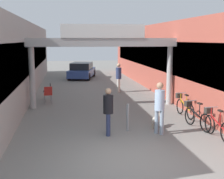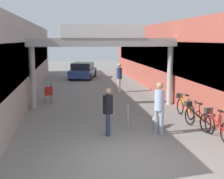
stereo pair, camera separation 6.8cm
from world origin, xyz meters
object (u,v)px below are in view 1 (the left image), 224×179
at_px(bollard_post_metal, 128,117).
at_px(parked_car_blue, 82,71).
at_px(bicycle_black_second, 196,116).
at_px(pedestrian_carrying_crate, 119,76).
at_px(bicycle_red_nearest, 216,125).
at_px(pedestrian_with_dog, 160,104).
at_px(pedestrian_companion, 108,109).
at_px(cafe_chair_red_nearer, 48,93).
at_px(bicycle_orange_third, 184,106).
at_px(dog_on_leash, 157,119).
at_px(cafe_chair_black_farther, 49,90).

height_order(bollard_post_metal, parked_car_blue, parked_car_blue).
bearing_deg(bollard_post_metal, bicycle_black_second, 0.78).
xyz_separation_m(pedestrian_carrying_crate, bicycle_red_nearest, (1.69, -9.37, -0.60)).
relative_size(pedestrian_with_dog, parked_car_blue, 0.42).
distance_m(pedestrian_with_dog, parked_car_blue, 16.17).
bearing_deg(pedestrian_carrying_crate, parked_car_blue, 104.36).
relative_size(pedestrian_companion, bollard_post_metal, 1.63).
bearing_deg(pedestrian_carrying_crate, cafe_chair_red_nearer, -144.31).
bearing_deg(bollard_post_metal, bicycle_red_nearest, -22.79).
distance_m(pedestrian_with_dog, bicycle_orange_third, 2.97).
bearing_deg(bicycle_black_second, pedestrian_companion, -172.71).
relative_size(pedestrian_with_dog, pedestrian_carrying_crate, 1.01).
xyz_separation_m(dog_on_leash, cafe_chair_black_farther, (-4.25, 6.10, 0.23)).
relative_size(pedestrian_with_dog, cafe_chair_black_farther, 2.03).
xyz_separation_m(pedestrian_carrying_crate, bicycle_black_second, (1.50, -8.17, -0.60)).
height_order(pedestrian_carrying_crate, bollard_post_metal, pedestrian_carrying_crate).
height_order(bicycle_black_second, parked_car_blue, parked_car_blue).
distance_m(pedestrian_with_dog, cafe_chair_red_nearer, 7.07).
xyz_separation_m(pedestrian_companion, pedestrian_carrying_crate, (1.83, 8.60, 0.10)).
distance_m(pedestrian_companion, bicycle_red_nearest, 3.64).
height_order(bollard_post_metal, cafe_chair_black_farther, bollard_post_metal).
bearing_deg(pedestrian_companion, bicycle_red_nearest, -12.37).
bearing_deg(cafe_chair_red_nearer, pedestrian_companion, -67.73).
relative_size(bollard_post_metal, cafe_chair_black_farther, 1.12).
relative_size(pedestrian_carrying_crate, cafe_chair_black_farther, 2.01).
height_order(dog_on_leash, parked_car_blue, parked_car_blue).
bearing_deg(bicycle_red_nearest, pedestrian_carrying_crate, 100.24).
bearing_deg(dog_on_leash, pedestrian_with_dog, -101.00).
xyz_separation_m(bicycle_black_second, bollard_post_metal, (-2.57, -0.04, 0.07)).
bearing_deg(dog_on_leash, bicycle_orange_third, 42.04).
xyz_separation_m(bicycle_orange_third, bollard_post_metal, (-2.79, -1.76, 0.07)).
bearing_deg(pedestrian_companion, cafe_chair_black_farther, 109.07).
bearing_deg(bicycle_red_nearest, cafe_chair_black_farther, 127.85).
xyz_separation_m(dog_on_leash, bicycle_orange_third, (1.63, 1.47, 0.13)).
xyz_separation_m(pedestrian_companion, bicycle_orange_third, (3.54, 2.15, -0.49)).
xyz_separation_m(bicycle_orange_third, parked_car_blue, (-3.59, 13.78, 0.21)).
distance_m(pedestrian_carrying_crate, bicycle_red_nearest, 9.54).
distance_m(pedestrian_with_dog, dog_on_leash, 1.11).
bearing_deg(bicycle_black_second, cafe_chair_black_farther, 131.76).
distance_m(bicycle_red_nearest, bicycle_black_second, 1.21).
distance_m(bicycle_orange_third, parked_car_blue, 14.24).
relative_size(dog_on_leash, parked_car_blue, 0.16).
bearing_deg(pedestrian_with_dog, parked_car_blue, 96.38).
distance_m(dog_on_leash, bollard_post_metal, 1.21).
bearing_deg(parked_car_blue, pedestrian_companion, -89.84).
bearing_deg(cafe_chair_red_nearer, bollard_post_metal, -59.71).
bearing_deg(cafe_chair_black_farther, pedestrian_companion, -70.93).
distance_m(bicycle_red_nearest, cafe_chair_red_nearer, 8.66).
height_order(bicycle_orange_third, bollard_post_metal, bollard_post_metal).
bearing_deg(bicycle_orange_third, pedestrian_with_dog, -128.04).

